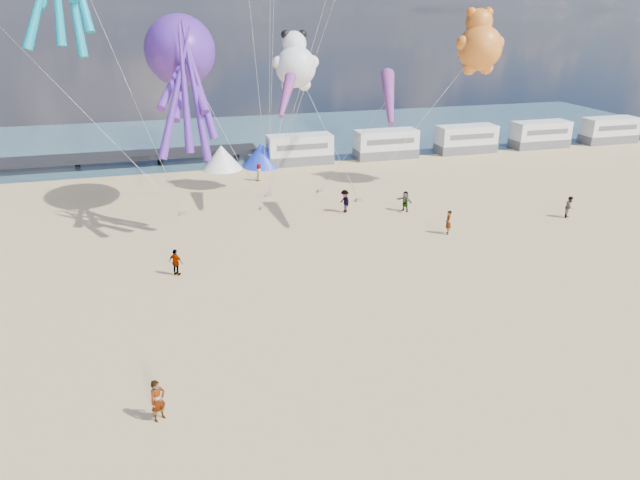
{
  "coord_description": "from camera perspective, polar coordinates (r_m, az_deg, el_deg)",
  "views": [
    {
      "loc": [
        -7.36,
        -16.26,
        14.79
      ],
      "look_at": [
        -1.22,
        6.0,
        5.46
      ],
      "focal_mm": 32.0,
      "sensor_mm": 36.0,
      "label": 1
    }
  ],
  "objects": [
    {
      "name": "kite_octopus_purple",
      "position": [
        44.55,
        -13.83,
        17.93
      ],
      "size": [
        4.87,
        10.36,
        11.6
      ],
      "primitive_type": null,
      "rotation": [
        0.0,
        0.0,
        -0.05
      ],
      "color": "#522499"
    },
    {
      "name": "sandbag_d",
      "position": [
        49.96,
        0.03,
        4.91
      ],
      "size": [
        0.5,
        0.35,
        0.22
      ],
      "primitive_type": "cube",
      "color": "gray",
      "rests_on": "ground"
    },
    {
      "name": "sandbag_c",
      "position": [
        47.59,
        3.93,
        3.98
      ],
      "size": [
        0.5,
        0.35,
        0.22
      ],
      "primitive_type": "cube",
      "color": "gray",
      "rests_on": "ground"
    },
    {
      "name": "kite_teddy_orange",
      "position": [
        50.85,
        15.68,
        18.02
      ],
      "size": [
        5.09,
        4.88,
        6.2
      ],
      "primitive_type": null,
      "rotation": [
        0.0,
        0.0,
        -0.19
      ],
      "color": "orange"
    },
    {
      "name": "sandbag_e",
      "position": [
        49.05,
        -5.13,
        4.49
      ],
      "size": [
        0.5,
        0.35,
        0.22
      ],
      "primitive_type": "cube",
      "color": "gray",
      "rests_on": "ground"
    },
    {
      "name": "windsock_right",
      "position": [
        43.2,
        -3.44,
        14.18
      ],
      "size": [
        2.66,
        4.7,
        4.72
      ],
      "primitive_type": null,
      "rotation": [
        0.0,
        0.0,
        -0.4
      ],
      "color": "red"
    },
    {
      "name": "beachgoer_5",
      "position": [
        41.26,
        12.7,
        1.73
      ],
      "size": [
        1.08,
        1.7,
        1.75
      ],
      "primitive_type": "imported",
      "rotation": [
        0.0,
        0.0,
        4.33
      ],
      "color": "#7F6659",
      "rests_on": "ground"
    },
    {
      "name": "sandbag_b",
      "position": [
        45.87,
        -5.68,
        3.23
      ],
      "size": [
        0.5,
        0.35,
        0.22
      ],
      "primitive_type": "cube",
      "color": "gray",
      "rests_on": "ground"
    },
    {
      "name": "beachgoer_6",
      "position": [
        53.6,
        -6.12,
        6.74
      ],
      "size": [
        0.61,
        0.69,
        1.59
      ],
      "primitive_type": "imported",
      "rotation": [
        0.0,
        0.0,
        4.22
      ],
      "color": "#7F6659",
      "rests_on": "ground"
    },
    {
      "name": "motorhome_0",
      "position": [
        59.33,
        -2.04,
        9.04
      ],
      "size": [
        6.6,
        2.5,
        3.0
      ],
      "primitive_type": "cube",
      "color": "silver",
      "rests_on": "ground"
    },
    {
      "name": "motorhome_2",
      "position": [
        66.25,
        14.39,
        9.75
      ],
      "size": [
        6.6,
        2.5,
        3.0
      ],
      "primitive_type": "cube",
      "color": "silver",
      "rests_on": "ground"
    },
    {
      "name": "water",
      "position": [
        73.15,
        -9.48,
        10.06
      ],
      "size": [
        120.0,
        120.0,
        0.0
      ],
      "primitive_type": "plane",
      "color": "#355665",
      "rests_on": "ground"
    },
    {
      "name": "beachgoer_4",
      "position": [
        45.47,
        8.52,
        3.85
      ],
      "size": [
        0.82,
        1.03,
        1.63
      ],
      "primitive_type": "imported",
      "rotation": [
        0.0,
        0.0,
        5.23
      ],
      "color": "#7F6659",
      "rests_on": "ground"
    },
    {
      "name": "motorhome_1",
      "position": [
        62.17,
        6.63,
        9.51
      ],
      "size": [
        6.6,
        2.5,
        3.0
      ],
      "primitive_type": "cube",
      "color": "silver",
      "rests_on": "ground"
    },
    {
      "name": "tent_white",
      "position": [
        58.13,
        -9.8,
        8.16
      ],
      "size": [
        4.0,
        4.0,
        2.4
      ],
      "primitive_type": "cone",
      "color": "white",
      "rests_on": "ground"
    },
    {
      "name": "kite_panda",
      "position": [
        47.14,
        -2.44,
        16.91
      ],
      "size": [
        3.93,
        3.7,
        5.49
      ],
      "primitive_type": null,
      "rotation": [
        0.0,
        0.0,
        -0.01
      ],
      "color": "white"
    },
    {
      "name": "motorhome_3",
      "position": [
        71.38,
        21.16,
        9.81
      ],
      "size": [
        6.6,
        2.5,
        3.0
      ],
      "primitive_type": "cube",
      "color": "silver",
      "rests_on": "ground"
    },
    {
      "name": "beachgoer_2",
      "position": [
        44.75,
        2.49,
        3.9
      ],
      "size": [
        0.85,
        1.0,
        1.81
      ],
      "primitive_type": "imported",
      "rotation": [
        0.0,
        0.0,
        4.92
      ],
      "color": "#7F6659",
      "rests_on": "ground"
    },
    {
      "name": "sandbag_a",
      "position": [
        45.58,
        -13.52,
        2.58
      ],
      "size": [
        0.5,
        0.35,
        0.22
      ],
      "primitive_type": "cube",
      "color": "gray",
      "rests_on": "ground"
    },
    {
      "name": "ground",
      "position": [
        23.18,
        7.22,
        -17.85
      ],
      "size": [
        120.0,
        120.0,
        0.0
      ],
      "primitive_type": "plane",
      "color": "#D6B77B",
      "rests_on": "ground"
    },
    {
      "name": "motorhome_4",
      "position": [
        77.33,
        26.96,
        9.76
      ],
      "size": [
        6.6,
        2.5,
        3.0
      ],
      "primitive_type": "cube",
      "color": "silver",
      "rests_on": "ground"
    },
    {
      "name": "tent_blue",
      "position": [
        58.63,
        -5.88,
        8.48
      ],
      "size": [
        4.0,
        4.0,
        2.4
      ],
      "primitive_type": "cone",
      "color": "#1933CC",
      "rests_on": "ground"
    },
    {
      "name": "beachgoer_1",
      "position": [
        47.54,
        23.69,
        3.04
      ],
      "size": [
        0.96,
        0.96,
        1.69
      ],
      "primitive_type": "imported",
      "rotation": [
        0.0,
        0.0,
        0.78
      ],
      "color": "#7F6659",
      "rests_on": "ground"
    },
    {
      "name": "windsock_mid",
      "position": [
        39.93,
        6.92,
        13.94
      ],
      "size": [
        2.79,
        5.95,
        5.93
      ],
      "primitive_type": null,
      "rotation": [
        0.0,
        0.0,
        -0.31
      ],
      "color": "red"
    },
    {
      "name": "standing_person",
      "position": [
        23.56,
        -15.91,
        -15.17
      ],
      "size": [
        0.77,
        0.71,
        1.77
      ],
      "primitive_type": "imported",
      "rotation": [
        0.0,
        0.0,
        0.59
      ],
      "color": "tan",
      "rests_on": "ground"
    },
    {
      "name": "beachgoer_3",
      "position": [
        35.07,
        -14.2,
        -2.18
      ],
      "size": [
        1.21,
        1.17,
        1.66
      ],
      "primitive_type": "imported",
      "rotation": [
        0.0,
        0.0,
        2.43
      ],
      "color": "#7F6659",
      "rests_on": "ground"
    }
  ]
}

